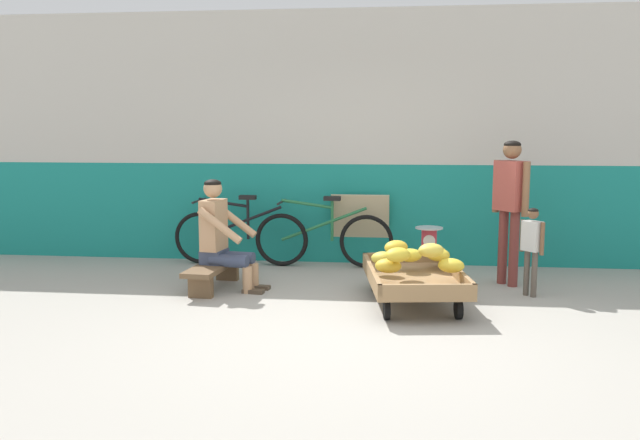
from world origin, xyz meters
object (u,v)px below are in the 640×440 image
at_px(plastic_crate, 428,267).
at_px(customer_child, 532,242).
at_px(banana_cart, 414,279).
at_px(sign_board, 360,229).
at_px(bicycle_near_left, 240,236).
at_px(weighing_scale, 429,240).
at_px(customer_adult, 510,196).
at_px(low_bench, 215,270).
at_px(shopping_bag, 433,281).
at_px(vendor_seated, 222,235).
at_px(bicycle_far_left, 323,238).

relative_size(plastic_crate, customer_child, 0.41).
relative_size(banana_cart, sign_board, 1.77).
xyz_separation_m(plastic_crate, bicycle_near_left, (-2.24, 0.60, 0.20)).
distance_m(weighing_scale, sign_board, 1.16).
bearing_deg(plastic_crate, customer_adult, -6.85).
xyz_separation_m(low_bench, plastic_crate, (2.23, 0.61, -0.05)).
xyz_separation_m(banana_cart, customer_child, (1.16, 0.43, 0.31)).
distance_m(low_bench, weighing_scale, 2.32).
relative_size(weighing_scale, shopping_bag, 1.25).
bearing_deg(vendor_seated, banana_cart, -10.76).
height_order(plastic_crate, shopping_bag, plastic_crate).
distance_m(vendor_seated, shopping_bag, 2.21).
distance_m(vendor_seated, sign_board, 2.00).
bearing_deg(customer_adult, customer_child, -72.55).
xyz_separation_m(bicycle_near_left, customer_adult, (3.07, -0.70, 0.60)).
xyz_separation_m(customer_adult, shopping_bag, (-0.81, -0.42, -0.83)).
bearing_deg(low_bench, bicycle_far_left, 49.88).
distance_m(bicycle_near_left, sign_board, 1.47).
relative_size(vendor_seated, sign_board, 1.31).
bearing_deg(sign_board, plastic_crate, -46.94).
height_order(banana_cart, weighing_scale, weighing_scale).
bearing_deg(plastic_crate, bicycle_near_left, 165.11).
distance_m(banana_cart, bicycle_near_left, 2.60).
bearing_deg(banana_cart, sign_board, 108.20).
distance_m(sign_board, customer_adult, 1.95).
xyz_separation_m(vendor_seated, bicycle_near_left, (-0.10, 1.22, -0.21)).
bearing_deg(plastic_crate, low_bench, -164.78).
relative_size(sign_board, customer_child, 0.98).
distance_m(vendor_seated, bicycle_near_left, 1.24).
xyz_separation_m(low_bench, weighing_scale, (2.23, 0.60, 0.25)).
bearing_deg(bicycle_far_left, sign_board, 30.91).
bearing_deg(low_bench, customer_adult, 9.41).
xyz_separation_m(banana_cart, low_bench, (-2.04, 0.38, -0.04)).
height_order(bicycle_near_left, customer_adult, customer_adult).
distance_m(plastic_crate, customer_adult, 1.16).
xyz_separation_m(plastic_crate, customer_child, (0.97, -0.56, 0.40)).
bearing_deg(customer_adult, low_bench, -170.59).
bearing_deg(banana_cart, shopping_bag, 66.08).
xyz_separation_m(low_bench, customer_child, (3.20, 0.05, 0.35)).
xyz_separation_m(banana_cart, bicycle_near_left, (-2.06, 1.59, 0.11)).
xyz_separation_m(weighing_scale, customer_adult, (0.83, -0.10, 0.50)).
distance_m(plastic_crate, bicycle_near_left, 2.33).
height_order(weighing_scale, bicycle_near_left, bicycle_near_left).
bearing_deg(vendor_seated, customer_adult, 9.94).
bearing_deg(customer_adult, sign_board, 149.69).
relative_size(low_bench, vendor_seated, 0.98).
xyz_separation_m(vendor_seated, plastic_crate, (2.14, 0.62, -0.42)).
bearing_deg(bicycle_near_left, bicycle_far_left, -0.31).
bearing_deg(bicycle_far_left, bicycle_near_left, 179.69).
relative_size(low_bench, plastic_crate, 3.12).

